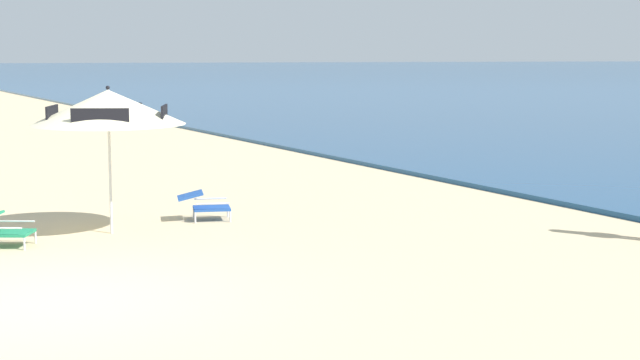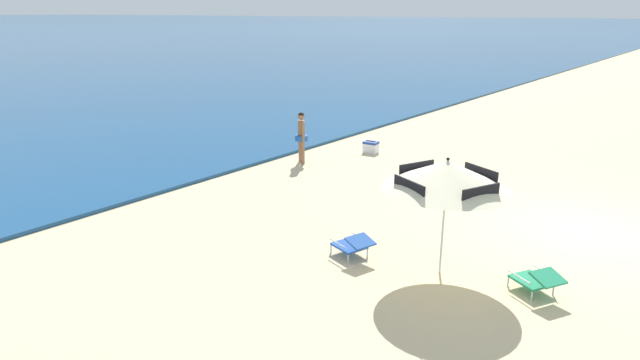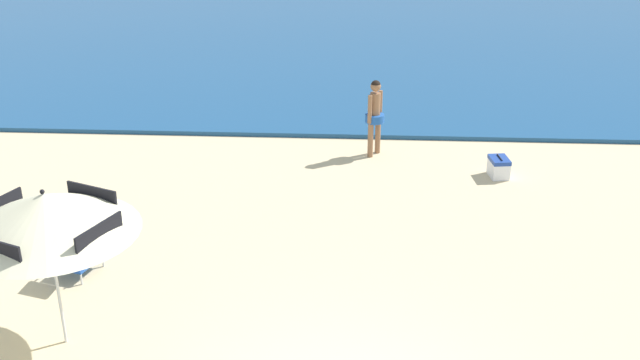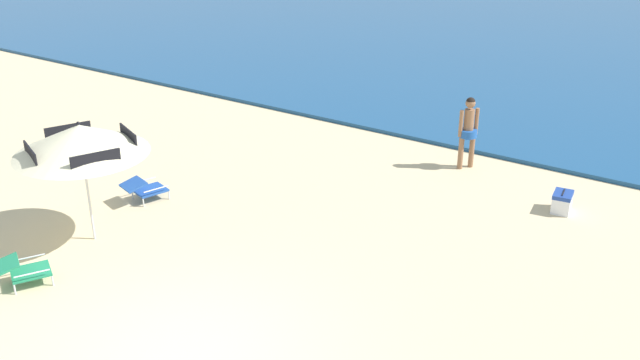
% 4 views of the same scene
% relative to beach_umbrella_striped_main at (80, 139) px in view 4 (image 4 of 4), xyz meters
% --- Properties ---
extents(ground_plane, '(800.00, 800.00, 0.00)m').
position_rel_beach_umbrella_striped_main_xyz_m(ground_plane, '(3.79, -1.62, -1.93)').
color(ground_plane, '#D1BA8E').
extents(beach_umbrella_striped_main, '(3.08, 3.08, 2.26)m').
position_rel_beach_umbrella_striped_main_xyz_m(beach_umbrella_striped_main, '(0.00, 0.00, 0.00)').
color(beach_umbrella_striped_main, silver).
rests_on(beach_umbrella_striped_main, ground).
extents(lounge_chair_under_umbrella, '(0.87, 1.00, 0.49)m').
position_rel_beach_umbrella_striped_main_xyz_m(lounge_chair_under_umbrella, '(0.32, -1.67, -1.65)').
color(lounge_chair_under_umbrella, '#1E7F56').
rests_on(lounge_chair_under_umbrella, ground).
extents(lounge_chair_beside_umbrella, '(0.75, 0.97, 0.49)m').
position_rel_beach_umbrella_striped_main_xyz_m(lounge_chair_beside_umbrella, '(-0.47, 1.67, -1.65)').
color(lounge_chair_beside_umbrella, '#1E4799').
rests_on(lounge_chair_beside_umbrella, ground).
extents(person_standing_near_shore, '(0.41, 0.43, 1.66)m').
position_rel_beach_umbrella_striped_main_xyz_m(person_standing_near_shore, '(4.20, 7.00, -0.97)').
color(person_standing_near_shore, '#8C6042').
rests_on(person_standing_near_shore, ground).
extents(cooler_box, '(0.41, 0.54, 0.43)m').
position_rel_beach_umbrella_striped_main_xyz_m(cooler_box, '(6.69, 5.96, -1.73)').
color(cooler_box, white).
rests_on(cooler_box, ground).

